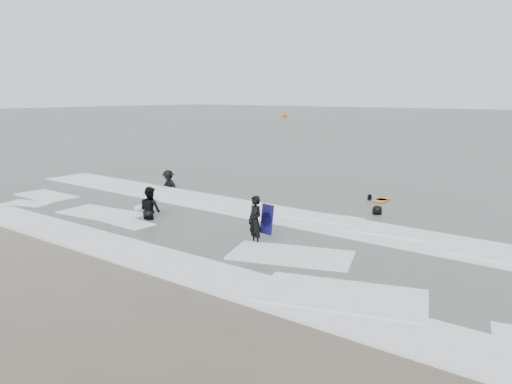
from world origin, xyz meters
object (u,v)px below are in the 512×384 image
Objects in this scene: surfer_centre at (255,245)px; buoy at (285,115)px; surfer_right_near at (370,201)px; surfer_wading at (151,220)px; surfer_breaker at (169,188)px; surfer_right_far at (377,216)px.

buoy is (-50.94, 73.92, 0.42)m from surfer_centre.
surfer_wading is at bearing 38.52° from surfer_right_near.
surfer_right_near is 82.89m from buoy.
surfer_breaker is 1.14× the size of surfer_right_far.
buoy is at bearing -103.15° from surfer_right_far.
surfer_wading is 1.26× the size of surfer_right_near.
surfer_right_far is at bearing -52.34° from buoy.
surfer_right_far is (1.43, -2.31, 0.00)m from surfer_right_near.
surfer_wading reaches higher than surfer_right_near.
surfer_right_far is at bearing 3.72° from surfer_breaker.
surfer_breaker is at bearing -44.88° from surfer_right_far.
surfer_right_near is at bearing -52.15° from buoy.
surfer_centre reaches higher than surfer_right_near.
surfer_breaker reaches higher than surfer_centre.
surfer_breaker is at bearing -0.26° from surfer_right_near.
surfer_right_far is (6.58, 6.09, 0.00)m from surfer_wading.
surfer_right_far is at bearing -134.62° from surfer_wading.
surfer_wading reaches higher than surfer_breaker.
surfer_centre is 5.22m from surfer_wading.
surfer_centre is 1.11× the size of surfer_right_near.
surfer_right_far is at bearing 96.70° from surfer_centre.
surfer_centre is 1.05× the size of surfer_right_far.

